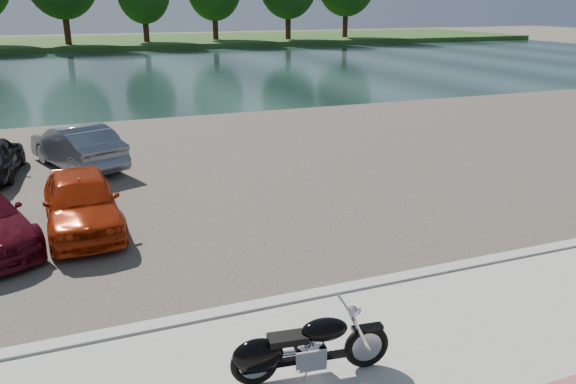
% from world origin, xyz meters
% --- Properties ---
extents(ground, '(200.00, 200.00, 0.00)m').
position_xyz_m(ground, '(0.00, 0.00, 0.00)').
color(ground, '#595447').
rests_on(ground, ground).
extents(kerb, '(60.00, 0.30, 0.14)m').
position_xyz_m(kerb, '(0.00, 2.00, 0.07)').
color(kerb, '#A9A59F').
rests_on(kerb, ground).
extents(parking_lot, '(60.00, 18.00, 0.04)m').
position_xyz_m(parking_lot, '(0.00, 11.00, 0.02)').
color(parking_lot, '#3E3932').
rests_on(parking_lot, ground).
extents(river, '(120.00, 40.00, 0.00)m').
position_xyz_m(river, '(0.00, 40.00, 0.00)').
color(river, '#192D2B').
rests_on(river, ground).
extents(far_bank, '(120.00, 24.00, 0.60)m').
position_xyz_m(far_bank, '(0.00, 72.00, 0.30)').
color(far_bank, '#254C1B').
rests_on(far_bank, ground).
extents(motorcycle, '(2.33, 0.75, 1.05)m').
position_xyz_m(motorcycle, '(-1.07, -0.09, 0.56)').
color(motorcycle, black).
rests_on(motorcycle, promenade).
extents(car_4, '(1.82, 4.17, 1.40)m').
position_xyz_m(car_4, '(-3.65, 6.99, 0.74)').
color(car_4, '#B02D0B').
rests_on(car_4, parking_lot).
extents(car_9, '(3.02, 4.58, 1.43)m').
position_xyz_m(car_9, '(-3.58, 12.63, 0.75)').
color(car_9, slate).
rests_on(car_9, parking_lot).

